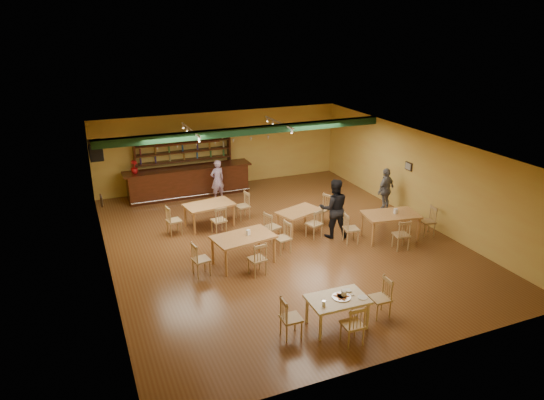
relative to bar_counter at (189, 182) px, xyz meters
name	(u,v)px	position (x,y,z in m)	size (l,w,h in m)	color
floor	(280,241)	(1.58, -5.15, -0.56)	(12.00, 12.00, 0.00)	brown
ceiling_beam	(248,131)	(1.58, -2.35, 2.31)	(10.00, 0.30, 0.25)	black
track_rail_left	(190,130)	(-0.22, -1.75, 2.38)	(0.05, 2.50, 0.05)	silver
track_rail_right	(279,122)	(2.98, -1.75, 2.38)	(0.05, 2.50, 0.05)	silver
ac_unit	(96,150)	(-3.22, -0.95, 1.79)	(0.34, 0.70, 0.48)	silver
picture_left	(101,200)	(-3.39, -4.15, 1.14)	(0.04, 0.34, 0.28)	black
picture_right	(409,166)	(6.55, -4.65, 1.14)	(0.04, 0.34, 0.28)	black
bar_counter	(189,182)	(0.00, 0.00, 0.00)	(4.82, 0.85, 1.13)	black
back_bar_hutch	(184,163)	(0.00, 0.63, 0.57)	(3.73, 0.40, 2.28)	black
poinsettia	(134,167)	(-1.96, 0.00, 0.80)	(0.27, 0.27, 0.48)	#A50F11
dining_table_a	(210,215)	(-0.08, -3.16, -0.18)	(1.55, 0.93, 0.77)	#AB743C
dining_table_b	(299,221)	(2.45, -4.63, -0.22)	(1.39, 0.83, 0.69)	#AB743C
dining_table_c	(244,250)	(0.07, -6.07, -0.15)	(1.65, 0.99, 0.83)	#AB743C
dining_table_d	(390,226)	(4.78, -6.24, -0.15)	(1.65, 0.99, 0.82)	#AB743C
near_table	(337,312)	(0.98, -9.68, -0.22)	(1.30, 0.84, 0.70)	tan
pizza_tray	(341,297)	(1.07, -9.68, 0.14)	(0.40, 0.40, 0.01)	silver
parmesan_shaker	(324,303)	(0.56, -9.82, 0.19)	(0.07, 0.07, 0.11)	#EAE5C6
napkin_stack	(346,291)	(1.30, -9.49, 0.15)	(0.20, 0.15, 0.03)	white
pizza_server	(346,294)	(1.21, -9.63, 0.15)	(0.32, 0.09, 0.00)	silver
side_plate	(362,297)	(1.49, -9.86, 0.14)	(0.22, 0.22, 0.01)	white
patron_bar	(217,180)	(0.90, -0.83, 0.20)	(0.56, 0.37, 1.54)	#784494
patron_right_a	(334,208)	(3.25, -5.43, 0.37)	(0.91, 0.71, 1.87)	black
patron_right_b	(386,190)	(5.98, -4.24, 0.23)	(0.93, 0.39, 1.59)	slate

